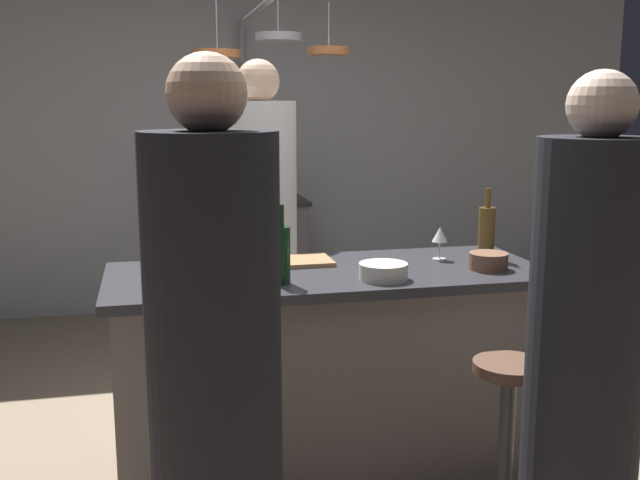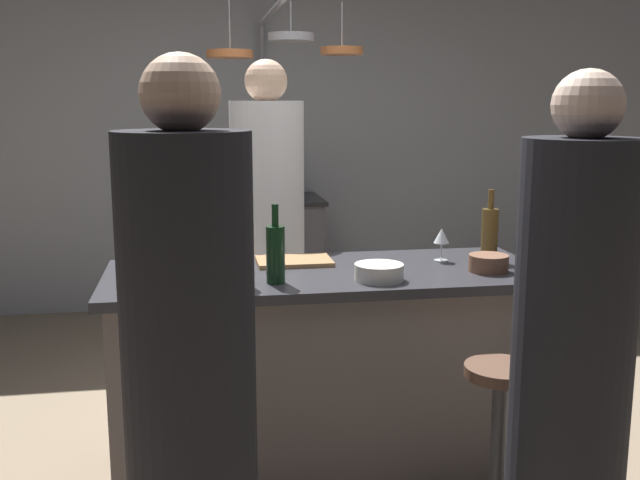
# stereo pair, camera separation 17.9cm
# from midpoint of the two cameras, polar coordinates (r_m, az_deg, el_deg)

# --- Properties ---
(ground_plane) EXTENTS (9.00, 9.00, 0.00)m
(ground_plane) POSITION_cam_midpoint_polar(r_m,az_deg,el_deg) (3.37, 2.05, -17.46)
(ground_plane) COLOR gray
(back_wall) EXTENTS (6.40, 0.16, 2.60)m
(back_wall) POSITION_cam_midpoint_polar(r_m,az_deg,el_deg) (5.80, -3.65, 7.77)
(back_wall) COLOR #9EA3A8
(back_wall) RESTS_ON ground_plane
(kitchen_island) EXTENTS (1.80, 0.72, 0.90)m
(kitchen_island) POSITION_cam_midpoint_polar(r_m,az_deg,el_deg) (3.18, 2.10, -10.24)
(kitchen_island) COLOR slate
(kitchen_island) RESTS_ON ground_plane
(stove_range) EXTENTS (0.80, 0.64, 0.89)m
(stove_range) POSITION_cam_midpoint_polar(r_m,az_deg,el_deg) (5.51, -3.10, -1.32)
(stove_range) COLOR #47474C
(stove_range) RESTS_ON ground_plane
(chef) EXTENTS (0.38, 0.38, 1.80)m
(chef) POSITION_cam_midpoint_polar(r_m,az_deg,el_deg) (3.88, -2.69, -0.59)
(chef) COLOR white
(chef) RESTS_ON ground_plane
(bar_stool_left) EXTENTS (0.28, 0.28, 0.68)m
(bar_stool_left) POSITION_cam_midpoint_polar(r_m,az_deg,el_deg) (2.59, -6.87, -17.29)
(bar_stool_left) COLOR #4C4C51
(bar_stool_left) RESTS_ON ground_plane
(guest_left) EXTENTS (0.36, 0.36, 1.71)m
(guest_left) POSITION_cam_midpoint_polar(r_m,az_deg,el_deg) (2.08, -7.48, -11.89)
(guest_left) COLOR black
(guest_left) RESTS_ON ground_plane
(bar_stool_right) EXTENTS (0.28, 0.28, 0.68)m
(bar_stool_right) POSITION_cam_midpoint_polar(r_m,az_deg,el_deg) (2.82, 15.39, -15.16)
(bar_stool_right) COLOR #4C4C51
(bar_stool_right) RESTS_ON ground_plane
(guest_right) EXTENTS (0.35, 0.35, 1.68)m
(guest_right) POSITION_cam_midpoint_polar(r_m,az_deg,el_deg) (2.40, 20.79, -9.72)
(guest_right) COLOR black
(guest_right) RESTS_ON ground_plane
(overhead_pot_rack) EXTENTS (0.91, 1.43, 2.17)m
(overhead_pot_rack) POSITION_cam_midpoint_polar(r_m,az_deg,el_deg) (4.80, -2.29, 11.98)
(overhead_pot_rack) COLOR gray
(overhead_pot_rack) RESTS_ON ground_plane
(potted_plant) EXTENTS (0.36, 0.36, 0.52)m
(potted_plant) POSITION_cam_midpoint_polar(r_m,az_deg,el_deg) (4.98, 17.78, -4.88)
(potted_plant) COLOR brown
(potted_plant) RESTS_ON ground_plane
(cutting_board) EXTENTS (0.32, 0.22, 0.02)m
(cutting_board) POSITION_cam_midpoint_polar(r_m,az_deg,el_deg) (3.18, -0.40, -1.65)
(cutting_board) COLOR #997047
(cutting_board) RESTS_ON kitchen_island
(pepper_mill) EXTENTS (0.05, 0.05, 0.21)m
(pepper_mill) POSITION_cam_midpoint_polar(r_m,az_deg,el_deg) (3.12, -9.32, -0.25)
(pepper_mill) COLOR #382319
(pepper_mill) RESTS_ON kitchen_island
(wine_bottle_red) EXTENTS (0.07, 0.07, 0.31)m
(wine_bottle_red) POSITION_cam_midpoint_polar(r_m,az_deg,el_deg) (2.82, -1.63, -1.01)
(wine_bottle_red) COLOR #143319
(wine_bottle_red) RESTS_ON kitchen_island
(wine_bottle_white) EXTENTS (0.07, 0.07, 0.29)m
(wine_bottle_white) POSITION_cam_midpoint_polar(r_m,az_deg,el_deg) (2.79, -7.50, -1.41)
(wine_bottle_white) COLOR gray
(wine_bottle_white) RESTS_ON kitchen_island
(wine_bottle_rose) EXTENTS (0.07, 0.07, 0.31)m
(wine_bottle_rose) POSITION_cam_midpoint_polar(r_m,az_deg,el_deg) (2.81, -4.53, -1.08)
(wine_bottle_rose) COLOR #B78C8E
(wine_bottle_rose) RESTS_ON kitchen_island
(wine_bottle_amber) EXTENTS (0.07, 0.07, 0.31)m
(wine_bottle_amber) POSITION_cam_midpoint_polar(r_m,az_deg,el_deg) (3.32, 14.45, 0.50)
(wine_bottle_amber) COLOR brown
(wine_bottle_amber) RESTS_ON kitchen_island
(wine_bottle_green) EXTENTS (0.07, 0.07, 0.32)m
(wine_bottle_green) POSITION_cam_midpoint_polar(r_m,az_deg,el_deg) (3.15, -6.22, 0.32)
(wine_bottle_green) COLOR #193D23
(wine_bottle_green) RESTS_ON kitchen_island
(wine_glass_near_right_guest) EXTENTS (0.07, 0.07, 0.15)m
(wine_glass_near_right_guest) POSITION_cam_midpoint_polar(r_m,az_deg,el_deg) (2.86, -6.01, -1.12)
(wine_glass_near_right_guest) COLOR silver
(wine_glass_near_right_guest) RESTS_ON kitchen_island
(wine_glass_by_chef) EXTENTS (0.07, 0.07, 0.15)m
(wine_glass_by_chef) POSITION_cam_midpoint_polar(r_m,az_deg,el_deg) (3.01, -4.32, -0.51)
(wine_glass_by_chef) COLOR silver
(wine_glass_by_chef) RESTS_ON kitchen_island
(wine_glass_near_left_guest) EXTENTS (0.07, 0.07, 0.15)m
(wine_glass_near_left_guest) POSITION_cam_midpoint_polar(r_m,az_deg,el_deg) (3.26, 10.90, 0.18)
(wine_glass_near_left_guest) COLOR silver
(wine_glass_near_left_guest) RESTS_ON kitchen_island
(mixing_bowl_ceramic) EXTENTS (0.19, 0.19, 0.06)m
(mixing_bowl_ceramic) POSITION_cam_midpoint_polar(r_m,az_deg,el_deg) (2.89, 6.34, -2.48)
(mixing_bowl_ceramic) COLOR silver
(mixing_bowl_ceramic) RESTS_ON kitchen_island
(mixing_bowl_wooden) EXTENTS (0.16, 0.16, 0.07)m
(mixing_bowl_wooden) POSITION_cam_midpoint_polar(r_m,az_deg,el_deg) (3.12, 14.46, -1.74)
(mixing_bowl_wooden) COLOR brown
(mixing_bowl_wooden) RESTS_ON kitchen_island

